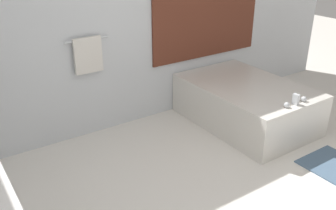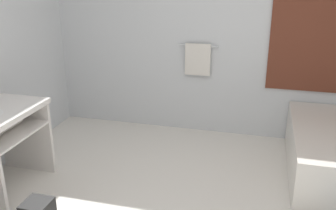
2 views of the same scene
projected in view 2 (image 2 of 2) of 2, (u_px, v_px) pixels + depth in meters
The scene contains 1 object.
wall_back_with_blinds at pixel (228, 31), 4.56m from camera, with size 7.40×0.13×2.70m.
Camera 2 is at (0.50, -2.41, 2.06)m, focal length 40.00 mm.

